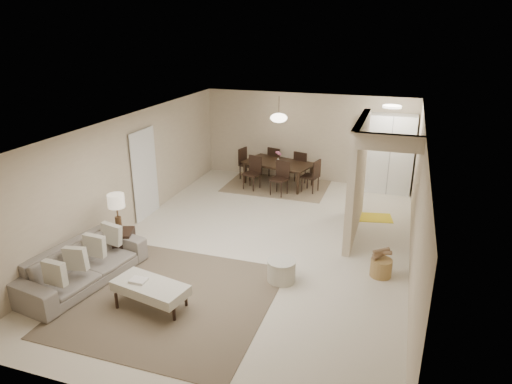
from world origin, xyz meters
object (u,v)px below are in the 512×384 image
(sofa, at_px, (83,265))
(wicker_basket, at_px, (381,268))
(round_pouf, at_px, (281,271))
(pantry_cabinet, at_px, (390,154))
(side_table, at_px, (121,243))
(ottoman_bench, at_px, (150,288))
(dining_table, at_px, (278,174))

(sofa, xyz_separation_m, wicker_basket, (4.95, 1.87, -0.18))
(sofa, height_order, round_pouf, sofa)
(round_pouf, height_order, wicker_basket, round_pouf)
(pantry_cabinet, height_order, wicker_basket, pantry_cabinet)
(pantry_cabinet, height_order, side_table, pantry_cabinet)
(ottoman_bench, relative_size, dining_table, 0.70)
(ottoman_bench, xyz_separation_m, round_pouf, (1.77, 1.44, -0.15))
(sofa, height_order, wicker_basket, sofa)
(pantry_cabinet, relative_size, round_pouf, 4.08)
(wicker_basket, bearing_deg, sofa, -159.34)
(side_table, bearing_deg, ottoman_bench, -42.95)
(ottoman_bench, xyz_separation_m, side_table, (-1.47, 1.37, -0.09))
(side_table, bearing_deg, round_pouf, 1.24)
(pantry_cabinet, relative_size, sofa, 0.90)
(pantry_cabinet, height_order, round_pouf, pantry_cabinet)
(ottoman_bench, height_order, side_table, side_table)
(pantry_cabinet, distance_m, round_pouf, 5.68)
(ottoman_bench, relative_size, round_pouf, 2.56)
(side_table, height_order, dining_table, dining_table)
(pantry_cabinet, distance_m, dining_table, 3.09)
(ottoman_bench, distance_m, wicker_basket, 4.06)
(ottoman_bench, xyz_separation_m, wicker_basket, (3.43, 2.17, -0.19))
(pantry_cabinet, xyz_separation_m, round_pouf, (-1.51, -5.40, -0.85))
(sofa, bearing_deg, dining_table, -7.72)
(sofa, bearing_deg, pantry_cabinet, -27.27)
(ottoman_bench, distance_m, dining_table, 6.40)
(wicker_basket, xyz_separation_m, dining_table, (-3.12, 4.23, 0.17))
(ottoman_bench, height_order, round_pouf, ottoman_bench)
(side_table, bearing_deg, sofa, -92.68)
(side_table, xyz_separation_m, wicker_basket, (4.90, 0.80, -0.10))
(sofa, distance_m, side_table, 1.07)
(pantry_cabinet, bearing_deg, wicker_basket, -88.14)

